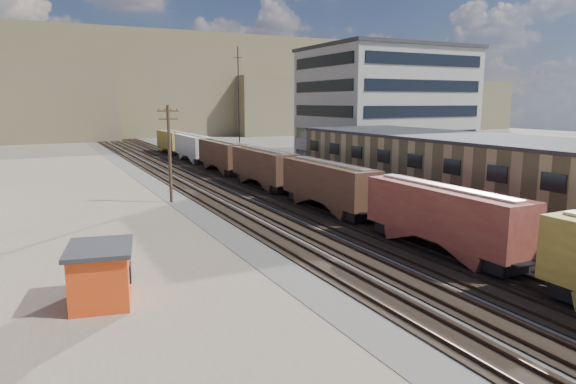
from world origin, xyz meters
name	(u,v)px	position (x,y,z in m)	size (l,w,h in m)	color
ballast_bed	(224,185)	(0.00, 50.00, 0.03)	(18.00, 200.00, 0.06)	#4C4742
dirt_yard	(51,217)	(-20.00, 40.00, 0.01)	(24.00, 180.00, 0.03)	#756350
asphalt_lot	(444,191)	(22.00, 35.00, 0.02)	(26.00, 120.00, 0.04)	#232326
rail_tracks	(220,185)	(-0.55, 50.00, 0.11)	(11.40, 200.00, 0.24)	black
freight_train	(292,173)	(3.80, 38.60, 2.79)	(3.00, 119.74, 4.46)	black
warehouse	(465,174)	(14.98, 25.00, 3.65)	(12.40, 40.40, 7.25)	tan
office_tower	(384,109)	(27.95, 54.95, 9.26)	(22.60, 18.60, 18.45)	#9E998E
utility_pole_north	(170,152)	(-8.50, 42.00, 5.30)	(2.20, 0.32, 10.00)	#382619
radio_mast	(239,110)	(6.00, 60.00, 9.12)	(1.20, 0.16, 18.00)	black
hills_north	(102,90)	(0.17, 167.92, 14.10)	(265.00, 80.00, 32.00)	brown
maintenance_shed	(101,274)	(-18.25, 16.89, 1.56)	(3.96, 4.70, 3.05)	#DC4114
parked_car_blue	(382,173)	(20.98, 45.70, 0.78)	(2.59, 5.62, 1.56)	navy
parked_car_far	(388,166)	(26.75, 51.87, 0.74)	(1.75, 4.35, 1.48)	white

